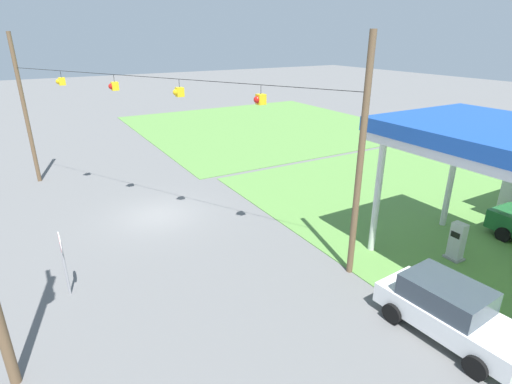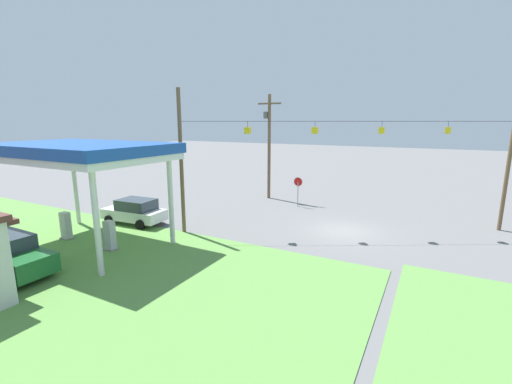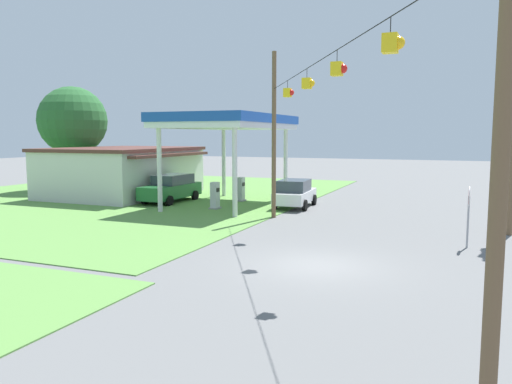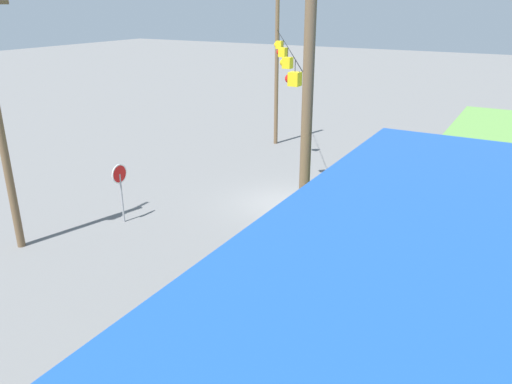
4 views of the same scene
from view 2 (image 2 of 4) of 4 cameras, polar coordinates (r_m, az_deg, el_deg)
The scene contains 9 objects.
ground_plane at distance 23.12m, azimuth 14.28°, elevation -6.31°, with size 160.00×160.00×0.00m, color slate.
gas_station_canopy at distance 21.25m, azimuth -27.45°, elevation 5.82°, with size 9.89×6.25×5.83m.
fuel_pump_near at distance 20.58m, azimuth -23.17°, elevation -6.82°, with size 0.71×0.56×1.67m.
fuel_pump_far at distance 23.62m, azimuth -29.11°, elevation -5.05°, with size 0.71×0.56×1.67m.
car_at_pumps_front at distance 25.16m, azimuth -19.55°, elevation -3.02°, with size 4.56×2.36×1.76m.
car_at_pumps_rear at distance 19.91m, azimuth -36.19°, elevation -8.27°, with size 5.21×2.17×1.87m.
stop_sign_roadside at distance 28.60m, azimuth 7.02°, elevation 1.15°, with size 0.80×0.08×2.50m.
utility_pole_main at distance 31.24m, azimuth 2.13°, elevation 8.44°, with size 2.20×0.44×9.35m.
signal_span_gantry at distance 22.15m, azimuth 14.92°, elevation 5.85°, with size 18.26×10.24×8.98m.
Camera 2 is at (-4.96, 21.47, 6.99)m, focal length 24.00 mm.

